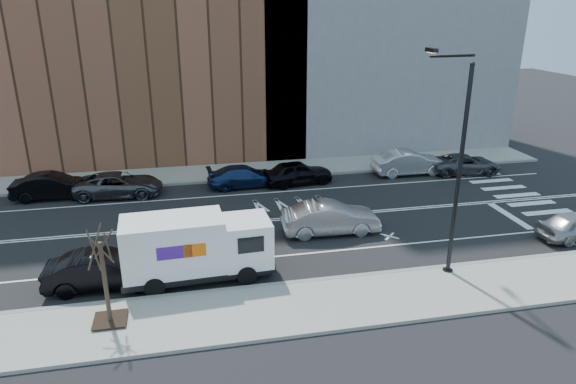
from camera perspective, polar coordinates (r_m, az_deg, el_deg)
name	(u,v)px	position (r m, az deg, el deg)	size (l,w,h in m)	color
ground	(263,221)	(28.00, -2.83, -3.21)	(120.00, 120.00, 0.00)	black
sidewalk_near	(299,307)	(20.31, 1.21, -12.69)	(44.00, 3.60, 0.15)	gray
sidewalk_far	(243,171)	(36.15, -5.04, 2.33)	(44.00, 3.60, 0.15)	gray
curb_near	(289,284)	(21.80, 0.13, -10.16)	(44.00, 0.25, 0.17)	gray
curb_far	(246,179)	(34.45, -4.68, 1.45)	(44.00, 0.25, 0.17)	gray
crosswalk	(524,199)	(34.12, 24.75, -0.74)	(3.00, 14.00, 0.01)	white
road_markings	(263,221)	(28.00, -2.83, -3.20)	(40.00, 8.60, 0.01)	white
bldg_brick	(116,6)	(41.22, -18.55, 19.05)	(26.00, 10.00, 22.00)	brown
streetlight	(455,159)	(22.29, 18.02, 3.51)	(0.44, 4.02, 9.34)	black
street_tree	(106,290)	(19.80, -19.55, -10.25)	(1.20, 1.20, 3.75)	black
fedex_van	(196,247)	(22.01, -10.20, -6.00)	(6.37, 2.47, 2.87)	black
far_parked_b	(53,186)	(34.01, -24.65, 0.60)	(1.64, 4.70, 1.55)	black
far_parked_c	(119,185)	(32.99, -18.31, 0.79)	(2.41, 5.23, 1.45)	#46474D
far_parked_d	(244,176)	(33.10, -4.89, 1.76)	(1.92, 4.72, 1.37)	navy
far_parked_e	(298,173)	(33.43, 1.09, 2.17)	(1.82, 4.53, 1.54)	black
far_parked_f	(409,163)	(36.35, 13.31, 3.20)	(1.76, 5.04, 1.66)	silver
far_parked_g	(465,164)	(37.70, 19.05, 2.97)	(2.22, 4.82, 1.34)	#424549
driving_sedan	(330,218)	(26.31, 4.73, -2.90)	(1.73, 4.97, 1.64)	#A0A1A5
near_parked_rear_a	(104,270)	(22.68, -19.76, -8.19)	(1.64, 4.70, 1.55)	black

